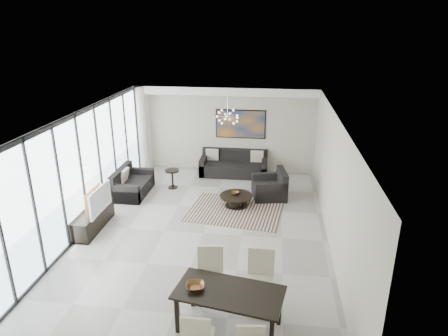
% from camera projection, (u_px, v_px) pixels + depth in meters
% --- Properties ---
extents(room_shell, '(6.00, 9.00, 2.90)m').
position_uv_depth(room_shell, '(221.00, 179.00, 9.21)').
color(room_shell, '#A8A39B').
rests_on(room_shell, ground).
extents(window_wall, '(0.37, 8.95, 2.90)m').
position_uv_depth(window_wall, '(85.00, 172.00, 9.61)').
color(window_wall, white).
rests_on(window_wall, floor).
extents(soffit, '(5.98, 0.40, 0.26)m').
position_uv_depth(soffit, '(225.00, 91.00, 12.81)').
color(soffit, white).
rests_on(soffit, room_shell).
extents(painting, '(1.68, 0.04, 0.98)m').
position_uv_depth(painting, '(241.00, 124.00, 13.30)').
color(painting, '#B26418').
rests_on(painting, room_shell).
extents(chandelier, '(0.66, 0.66, 0.71)m').
position_uv_depth(chandelier, '(228.00, 117.00, 11.25)').
color(chandelier, silver).
rests_on(chandelier, room_shell).
extents(rug, '(2.70, 2.20, 0.01)m').
position_uv_depth(rug, '(236.00, 211.00, 10.93)').
color(rug, black).
rests_on(rug, floor).
extents(coffee_table, '(0.92, 0.92, 0.32)m').
position_uv_depth(coffee_table, '(236.00, 200.00, 11.16)').
color(coffee_table, black).
rests_on(coffee_table, floor).
extents(bowl_coffee, '(0.27, 0.27, 0.07)m').
position_uv_depth(bowl_coffee, '(235.00, 193.00, 11.17)').
color(bowl_coffee, brown).
rests_on(bowl_coffee, coffee_table).
extents(sofa_main, '(2.23, 0.91, 0.81)m').
position_uv_depth(sofa_main, '(234.00, 167.00, 13.42)').
color(sofa_main, black).
rests_on(sofa_main, floor).
extents(loveseat, '(0.87, 1.55, 0.78)m').
position_uv_depth(loveseat, '(131.00, 185.00, 11.92)').
color(loveseat, black).
rests_on(loveseat, floor).
extents(armchair, '(1.09, 1.13, 0.82)m').
position_uv_depth(armchair, '(271.00, 188.00, 11.70)').
color(armchair, black).
rests_on(armchair, floor).
extents(side_table, '(0.43, 0.43, 0.59)m').
position_uv_depth(side_table, '(172.00, 176.00, 12.29)').
color(side_table, black).
rests_on(side_table, floor).
extents(tv_console, '(0.45, 1.60, 0.50)m').
position_uv_depth(tv_console, '(93.00, 219.00, 9.92)').
color(tv_console, black).
rests_on(tv_console, floor).
extents(television, '(0.17, 1.10, 0.63)m').
position_uv_depth(television, '(96.00, 200.00, 9.67)').
color(television, gray).
rests_on(television, tv_console).
extents(dining_table, '(1.90, 1.19, 0.74)m').
position_uv_depth(dining_table, '(229.00, 296.00, 6.54)').
color(dining_table, black).
rests_on(dining_table, floor).
extents(dining_chair_sw, '(0.45, 0.45, 0.97)m').
position_uv_depth(dining_chair_sw, '(197.00, 336.00, 5.84)').
color(dining_chair_sw, beige).
rests_on(dining_chair_sw, floor).
extents(dining_chair_nw, '(0.54, 0.54, 1.03)m').
position_uv_depth(dining_chair_nw, '(210.00, 270.00, 7.33)').
color(dining_chair_nw, beige).
rests_on(dining_chair_nw, floor).
extents(dining_chair_ne, '(0.49, 0.49, 1.05)m').
position_uv_depth(dining_chair_ne, '(261.00, 273.00, 7.22)').
color(dining_chair_ne, beige).
rests_on(dining_chair_ne, floor).
extents(bowl_dining, '(0.37, 0.37, 0.08)m').
position_uv_depth(bowl_dining, '(195.00, 286.00, 6.58)').
color(bowl_dining, brown).
rests_on(bowl_dining, dining_table).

